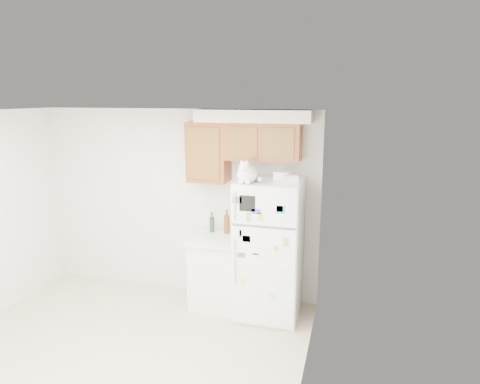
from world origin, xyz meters
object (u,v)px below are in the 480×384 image
at_px(bottle_amber, 227,221).
at_px(cat, 247,174).
at_px(storage_box_back, 282,176).
at_px(storage_box_front, 291,179).
at_px(bottle_green, 212,222).
at_px(base_counter, 217,271).
at_px(refrigerator, 269,249).

bearing_deg(bottle_amber, cat, -51.25).
xyz_separation_m(storage_box_back, bottle_amber, (-0.75, 0.22, -0.67)).
xyz_separation_m(storage_box_front, bottle_green, (-1.08, 0.38, -0.69)).
distance_m(cat, bottle_green, 1.08).
xyz_separation_m(base_counter, storage_box_front, (0.95, -0.19, 1.28)).
distance_m(bottle_green, bottle_amber, 0.21).
relative_size(base_counter, bottle_amber, 2.88).
bearing_deg(bottle_amber, storage_box_front, -22.99).
relative_size(refrigerator, base_counter, 1.85).
relative_size(base_counter, cat, 2.27).
height_order(refrigerator, base_counter, refrigerator).
relative_size(storage_box_back, bottle_amber, 0.56).
bearing_deg(bottle_green, bottle_amber, -2.20).
height_order(base_counter, storage_box_back, storage_box_back).
relative_size(base_counter, storage_box_back, 5.11).
distance_m(refrigerator, storage_box_back, 0.91).
xyz_separation_m(base_counter, cat, (0.47, -0.31, 1.34)).
bearing_deg(bottle_amber, refrigerator, -22.36).
distance_m(base_counter, storage_box_front, 1.61).
relative_size(storage_box_front, bottle_green, 0.56).
bearing_deg(storage_box_front, storage_box_back, 106.66).
distance_m(base_counter, cat, 1.45).
bearing_deg(bottle_amber, storage_box_back, -16.31).
bearing_deg(storage_box_front, refrigerator, 132.44).
relative_size(refrigerator, storage_box_back, 9.44).
bearing_deg(storage_box_back, base_counter, -175.89).
distance_m(storage_box_back, bottle_green, 1.20).
relative_size(cat, bottle_amber, 1.27).
xyz_separation_m(refrigerator, bottle_amber, (-0.61, 0.25, 0.23)).
relative_size(base_counter, bottle_green, 3.42).
bearing_deg(storage_box_front, bottle_green, 137.53).
relative_size(bottle_green, bottle_amber, 0.84).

